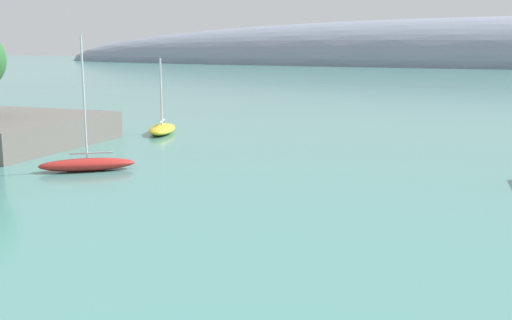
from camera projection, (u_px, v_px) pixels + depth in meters
sailboat_red_near_shore at (87, 163)px, 42.52m from camera, size 6.15×5.09×9.03m
sailboat_yellow_mid_mooring at (162, 128)px, 59.60m from camera, size 4.28×6.46×7.09m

